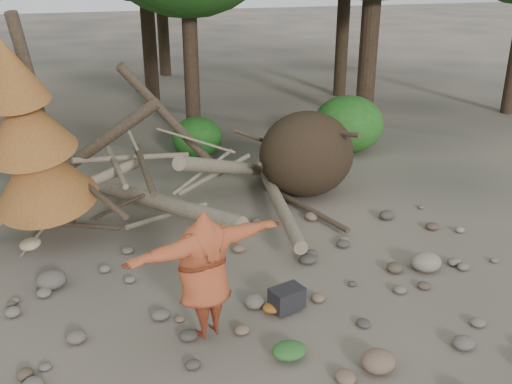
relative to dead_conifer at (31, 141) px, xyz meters
name	(u,v)px	position (x,y,z in m)	size (l,w,h in m)	color
ground	(256,314)	(3.12, -3.37, -2.11)	(120.00, 120.00, 0.00)	#514C44
deadfall_pile	(284,159)	(5.13, 0.87, -1.16)	(8.55, 5.24, 3.30)	#332619
dead_conifer	(31,141)	(0.00, 0.00, 0.00)	(2.06, 2.16, 4.35)	#4C3F30
bush_mid	(197,137)	(3.92, 4.43, -1.55)	(1.40, 1.40, 1.12)	#215C1A
bush_right	(348,124)	(8.12, 3.63, -1.31)	(2.00, 2.00, 1.60)	#2A6E22
frisbee_thrower	(204,274)	(2.26, -3.72, -1.07)	(3.59, 1.24, 1.93)	#A94826
backpack	(287,301)	(3.61, -3.44, -1.94)	(0.51, 0.34, 0.34)	black
cloth_green	(289,353)	(3.22, -4.54, -2.02)	(0.48, 0.40, 0.18)	#2C6227
cloth_orange	(273,310)	(3.38, -3.45, -2.05)	(0.33, 0.27, 0.12)	#A4591C
boulder_front_right	(378,361)	(4.27, -5.12, -1.97)	(0.47, 0.43, 0.28)	#785F4B
boulder_mid_right	(426,262)	(6.39, -3.00, -1.95)	(0.55, 0.49, 0.33)	gray
boulder_mid_left	(51,280)	(0.11, -1.60, -1.96)	(0.50, 0.45, 0.30)	#59534B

